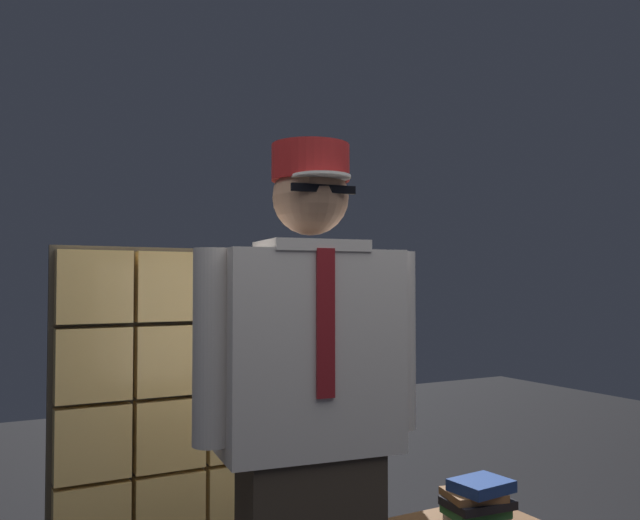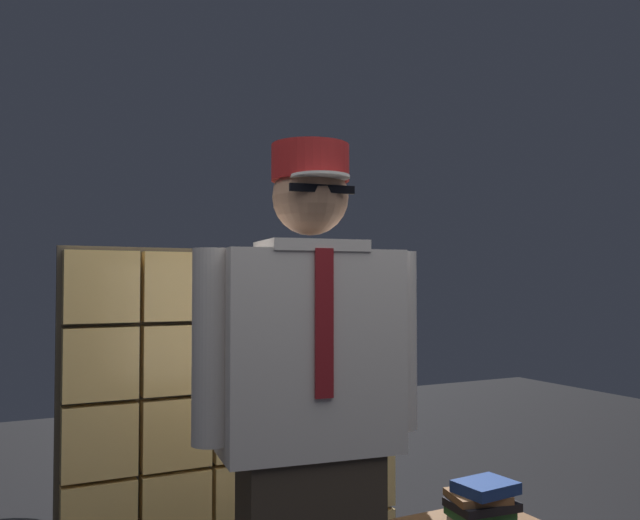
% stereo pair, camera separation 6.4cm
% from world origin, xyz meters
% --- Properties ---
extents(glass_block_wall, '(1.58, 0.10, 1.58)m').
position_xyz_m(glass_block_wall, '(0.00, 1.45, 0.77)').
color(glass_block_wall, '#F2C672').
rests_on(glass_block_wall, ground).
extents(standing_person, '(0.74, 0.34, 1.84)m').
position_xyz_m(standing_person, '(-0.13, 0.50, 0.96)').
color(standing_person, '#382D23').
rests_on(standing_person, ground).
extents(book_stack, '(0.25, 0.21, 0.17)m').
position_xyz_m(book_stack, '(0.58, 0.55, 0.61)').
color(book_stack, gray).
rests_on(book_stack, side_table).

